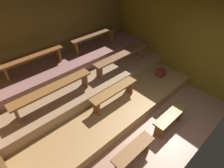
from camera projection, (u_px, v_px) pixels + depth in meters
The scene contains 14 objects.
ground at pixel (104, 106), 5.20m from camera, with size 6.04×4.95×0.08m, color #90664E.
wall_back at pixel (58, 38), 5.55m from camera, with size 6.04×0.06×2.69m, color brown.
wall_right at pixel (167, 34), 5.75m from camera, with size 0.06×4.95×2.69m, color brown.
platform_lower at pixel (93, 93), 5.36m from camera, with size 5.24×3.19×0.29m, color olive.
platform_middle at pixel (81, 77), 5.50m from camera, with size 5.24×2.08×0.29m, color #8F6F51.
platform_upper at pixel (71, 62), 5.60m from camera, with size 5.24×1.09×0.29m, color #8C5E58.
bench_floor_left at pixel (133, 152), 3.68m from camera, with size 1.01×0.28×0.43m.
bench_floor_right at pixel (170, 118), 4.37m from camera, with size 1.01×0.28×0.43m.
bench_lower_center at pixel (114, 92), 4.65m from camera, with size 1.41×0.28×0.43m.
bench_middle_left at pixel (53, 90), 4.25m from camera, with size 2.02×0.28×0.43m.
bench_middle_right at pixel (122, 56), 5.47m from camera, with size 2.02×0.28×0.43m.
bench_upper_left at pixel (32, 58), 4.82m from camera, with size 1.69×0.28×0.43m.
bench_upper_right at pixel (94, 36), 5.92m from camera, with size 1.69×0.28×0.43m.
wooden_crate_lower at pixel (161, 73), 5.72m from camera, with size 0.23×0.23×0.23m, color maroon.
Camera 1 is at (-2.35, -0.77, 3.67)m, focal length 29.40 mm.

